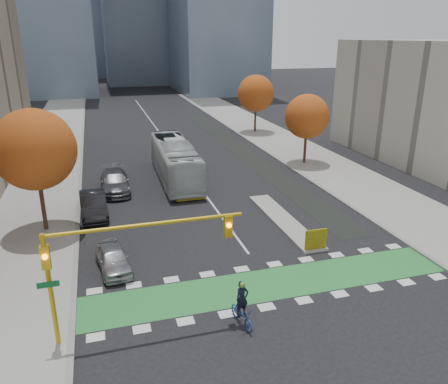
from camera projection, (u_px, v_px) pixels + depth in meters
ground at (282, 299)px, 21.79m from camera, size 300.00×300.00×0.00m
sidewalk_west at (36, 193)px, 36.25m from camera, size 7.00×120.00×0.15m
sidewalk_east at (327, 167)px, 43.40m from camera, size 7.00×120.00×0.15m
curb_west at (80, 189)px, 37.18m from camera, size 0.30×120.00×0.16m
curb_east at (295, 170)px, 42.48m from camera, size 0.30×120.00×0.16m
bike_crossing at (271, 284)px, 23.14m from camera, size 20.00×3.00×0.01m
centre_line at (161, 135)px, 57.92m from camera, size 0.15×70.00×0.01m
bike_lane_paint at (238, 149)px, 50.87m from camera, size 2.50×50.00×0.01m
median_island at (283, 220)px, 30.95m from camera, size 1.60×10.00×0.16m
hazard_board at (316, 239)px, 26.37m from camera, size 1.40×0.12×1.30m
tree_west at (35, 150)px, 27.55m from camera, size 5.20×5.20×8.22m
tree_east_near at (307, 117)px, 43.20m from camera, size 4.40×4.40×7.08m
tree_east_far at (256, 93)px, 57.66m from camera, size 4.80×4.80×7.65m
traffic_signal_west at (113, 253)px, 17.86m from camera, size 8.53×0.56×5.20m
cyclist at (242, 310)px, 19.66m from camera, size 1.00×2.00×2.20m
bus at (175, 161)px, 39.44m from camera, size 3.25×12.80×3.55m
parked_car_a at (113, 258)px, 24.36m from camera, size 2.14×4.23×1.38m
parked_car_b at (93, 205)px, 31.66m from camera, size 2.04×5.26×1.71m
parked_car_c at (115, 182)px, 36.66m from camera, size 2.35×5.75×1.67m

